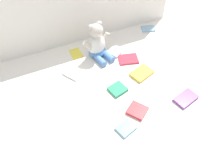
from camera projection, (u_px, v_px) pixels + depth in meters
ground_plane at (103, 76)px, 1.43m from camera, size 3.20×3.20×0.00m
backdrop_drape at (77, 3)px, 1.48m from camera, size 1.46×0.03×0.59m
teddy_bear at (97, 44)px, 1.50m from camera, size 0.21×0.20×0.25m
book_case_0 at (76, 53)px, 1.57m from camera, size 0.07×0.11×0.01m
book_case_1 at (116, 51)px, 1.58m from camera, size 0.13×0.13×0.02m
book_case_2 at (126, 128)px, 1.16m from camera, size 0.11×0.10×0.02m
book_case_3 at (118, 89)px, 1.34m from camera, size 0.12×0.11×0.02m
book_case_4 at (128, 59)px, 1.53m from camera, size 0.15×0.13×0.01m
book_case_5 at (137, 111)px, 1.23m from camera, size 0.13×0.13×0.02m
book_case_6 at (186, 98)px, 1.29m from camera, size 0.15×0.11×0.02m
book_case_7 at (142, 73)px, 1.43m from camera, size 0.16×0.13×0.02m
book_case_8 at (148, 29)px, 1.77m from camera, size 0.12×0.10×0.01m
book_case_9 at (73, 73)px, 1.44m from camera, size 0.14×0.15×0.01m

